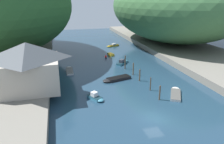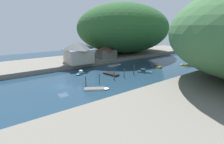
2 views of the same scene
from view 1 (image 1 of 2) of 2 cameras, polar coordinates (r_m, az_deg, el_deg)
The scene contains 22 objects.
water_surface at distance 59.49m, azimuth -1.09°, elevation 2.69°, with size 130.00×130.00×0.00m, color #1E384C.
left_bank at distance 59.33m, azimuth -26.33°, elevation 1.39°, with size 22.00×120.00×1.54m.
right_bank at distance 69.69m, azimuth 20.26°, elevation 4.60°, with size 22.00×120.00×1.54m.
hillside_left at distance 70.43m, azimuth -26.79°, elevation 15.22°, with size 38.25×53.54×25.79m.
hillside_right at distance 81.49m, azimuth 15.84°, elevation 16.24°, with size 40.67×56.94×24.38m.
waterfront_building at distance 39.59m, azimuth -21.07°, elevation 1.63°, with size 10.70×9.96×8.18m.
boathouse_shed at distance 53.66m, azimuth -21.25°, elevation 4.47°, with size 6.96×8.41×5.60m.
boat_navy_launch at distance 52.99m, azimuth -11.06°, elevation 0.49°, with size 1.56×6.06×0.43m.
boat_white_cruiser at distance 46.24m, azimuth 0.95°, elevation -1.83°, with size 6.67×3.60×0.57m.
boat_near_quay at distance 66.26m, azimuth -0.45°, elevation 4.69°, with size 1.80×3.32×0.64m.
boat_far_upstream at distance 41.44m, azimuth 16.28°, elevation -5.32°, with size 4.48×6.18×0.40m.
boat_mid_channel at distance 37.83m, azimuth -4.24°, elevation -6.65°, with size 2.85×3.66×1.27m.
boat_moored_right at distance 57.74m, azimuth 2.82°, elevation 2.56°, with size 4.49×4.54×1.29m.
boat_far_right_bank at distance 78.27m, azimuth 0.18°, elevation 6.93°, with size 5.01×2.90×0.99m.
mooring_post_nearest at distance 38.09m, azimuth 12.37°, elevation -5.27°, with size 0.25×0.25×2.70m.
mooring_post_second at distance 41.53m, azimuth 10.02°, elevation -3.05°, with size 0.21×0.21×2.67m.
mooring_post_middle at distance 45.89m, azimuth 7.24°, elevation -0.78°, with size 0.27×0.27×2.59m.
mooring_post_fourth at distance 49.28m, azimuth 5.57°, elevation 0.85°, with size 0.25×0.25×2.87m.
mooring_post_farthest at distance 53.10m, azimuth 3.44°, elevation 2.58°, with size 0.27×0.27×3.44m.
channel_buoy_near at distance 63.33m, azimuth -1.62°, elevation 4.06°, with size 0.67×0.67×1.00m.
person_on_quay at distance 41.89m, azimuth -18.64°, elevation -1.87°, with size 0.33×0.43×1.69m.
person_by_boathouse at distance 44.35m, azimuth -17.41°, elevation -0.59°, with size 0.31×0.43×1.69m.
Camera 1 is at (-12.88, -25.61, 16.76)m, focal length 35.00 mm.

